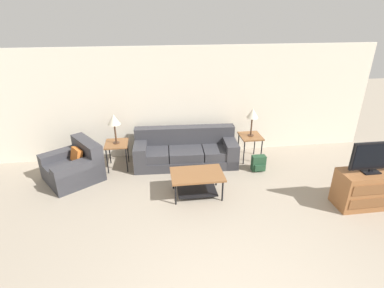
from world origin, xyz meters
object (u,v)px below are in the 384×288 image
Objects in this scene: armchair at (74,167)px; television at (375,156)px; tv_console at (365,189)px; backpack at (259,163)px; side_table_right at (250,138)px; coffee_table at (197,179)px; table_lamp_right at (252,114)px; couch at (186,152)px; side_table_left at (117,146)px; table_lamp_left at (114,120)px.

television is at bearing -17.47° from armchair.
backpack is at bearing 134.07° from tv_console.
armchair is at bearing -174.76° from side_table_right.
coffee_table is at bearing -138.17° from side_table_right.
armchair reaches higher than tv_console.
side_table_right is 0.60× the size of tv_console.
table_lamp_right is (1.48, 1.32, 0.80)m from coffee_table.
side_table_left is (-1.54, -0.01, 0.25)m from couch.
tv_console is 2.12m from backpack.
table_lamp_right is 2.58m from television.
backpack is (3.12, -0.56, -0.98)m from table_lamp_left.
coffee_table is 2.82× the size of backpack.
couch is 3.57× the size of table_lamp_right.
tv_console is (2.98, -0.76, 0.00)m from coffee_table.
table_lamp_left is at bearing 140.62° from coffee_table.
side_table_left reaches higher than coffee_table.
television reaches higher than couch.
tv_console is 0.66m from television.
table_lamp_right is at bearing 93.81° from backpack.
table_lamp_left is 5.05m from television.
backpack is (0.04, -0.56, -0.98)m from table_lamp_right.
tv_console is 1.20× the size of television.
side_table_left is 3.08m from side_table_right.
television is (1.51, -2.08, -0.14)m from table_lamp_right.
couch reaches higher than backpack.
couch is 3.70m from tv_console.
coffee_table is 1.99m from side_table_right.
television is (1.51, -2.08, 0.46)m from side_table_right.
coffee_table is (0.06, -1.33, 0.05)m from couch.
side_table_right is 0.68m from backpack.
table_lamp_left is at bearing 180.00° from side_table_right.
television reaches higher than backpack.
backpack is at bearing 26.57° from coffee_table.
armchair is 4.00m from backpack.
table_lamp_right is at bearing 5.24° from armchair.
table_lamp_left is (-0.00, 0.00, 0.60)m from side_table_left.
side_table_right is (1.54, -0.01, 0.25)m from couch.
side_table_right is 2.61m from television.
table_lamp_left reaches higher than armchair.
side_table_left is at bearing -179.65° from couch.
armchair reaches higher than side_table_right.
table_lamp_right is 2.69m from tv_console.
table_lamp_left is (-1.54, -0.01, 0.85)m from couch.
backpack is (0.04, -0.56, -0.38)m from side_table_right.
table_lamp_left is at bearing 155.59° from tv_console.
side_table_left is 3.14m from table_lamp_right.
couch reaches higher than armchair.
armchair is 2.66m from coffee_table.
table_lamp_left is 0.77× the size of television.
table_lamp_left is at bearing 169.76° from backpack.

